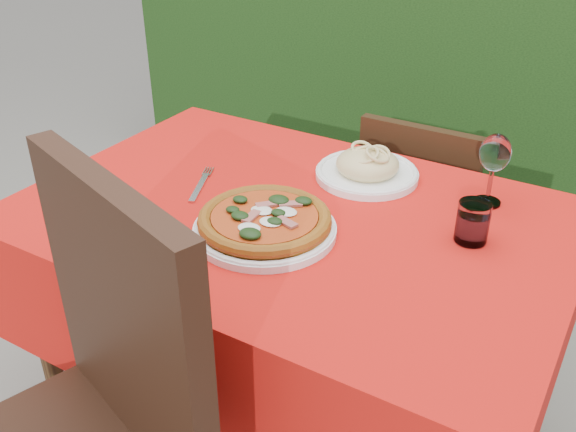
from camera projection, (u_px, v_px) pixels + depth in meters
The scene contains 8 objects.
hedge at pixel (489, 10), 2.56m from camera, with size 3.20×0.55×1.78m.
dining_table at pixel (291, 266), 1.57m from camera, with size 1.26×0.86×0.75m.
chair_far at pixel (421, 218), 2.04m from camera, with size 0.36×0.36×0.80m.
pizza_plate at pixel (265, 223), 1.39m from camera, with size 0.38×0.38×0.06m.
pasta_plate at pixel (367, 168), 1.63m from camera, with size 0.26×0.26×0.07m.
water_glass at pixel (472, 224), 1.36m from camera, with size 0.07×0.07×0.09m.
wine_glass at pixel (495, 156), 1.46m from camera, with size 0.07×0.07×0.18m.
fork at pixel (199, 187), 1.59m from camera, with size 0.03×0.20×0.01m, color silver.
Camera 1 is at (0.66, -1.11, 1.49)m, focal length 40.00 mm.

